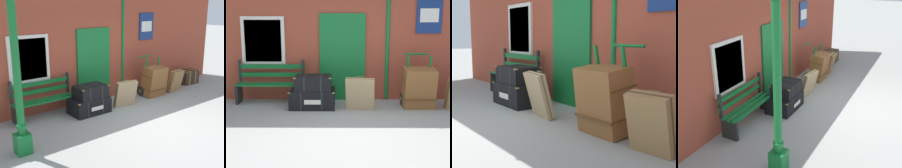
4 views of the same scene
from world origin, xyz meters
TOP-DOWN VIEW (x-y plane):
  - ground_plane at (0.00, 0.00)m, footprint 60.00×60.00m
  - brick_facade at (-0.02, 2.60)m, footprint 10.40×0.35m
  - lamp_post at (-3.00, 0.69)m, footprint 0.28×0.28m
  - platform_bench at (-1.84, 2.16)m, footprint 1.60×0.43m
  - steamer_trunk_base at (-0.80, 1.70)m, footprint 1.01×0.67m
  - steamer_trunk_middle at (-0.78, 1.67)m, footprint 0.81×0.56m
  - porters_trolley at (1.57, 1.85)m, footprint 0.71×0.62m
  - large_brown_trunk at (1.57, 1.67)m, footprint 0.70×0.55m
  - suitcase_olive at (0.25, 1.48)m, footprint 0.66×0.39m
  - suitcase_caramel at (2.43, 1.56)m, footprint 0.55×0.39m
  - corner_trunk at (3.59, 1.97)m, footprint 0.70×0.51m

SIDE VIEW (x-z plane):
  - ground_plane at x=0.00m, z-range 0.00..0.00m
  - steamer_trunk_base at x=-0.80m, z-range 0.00..0.42m
  - corner_trunk at x=3.59m, z-range 0.00..0.48m
  - porters_trolley at x=1.57m, z-range -0.33..0.87m
  - suitcase_caramel at x=2.43m, z-range -0.01..0.72m
  - suitcase_olive at x=0.25m, z-range -0.01..0.74m
  - platform_bench at x=-1.84m, z-range -0.06..0.95m
  - large_brown_trunk at x=1.57m, z-range 0.00..0.93m
  - steamer_trunk_middle at x=-0.78m, z-range 0.42..0.74m
  - lamp_post at x=-3.00m, z-range -0.37..2.74m
  - brick_facade at x=-0.02m, z-range 0.00..3.20m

